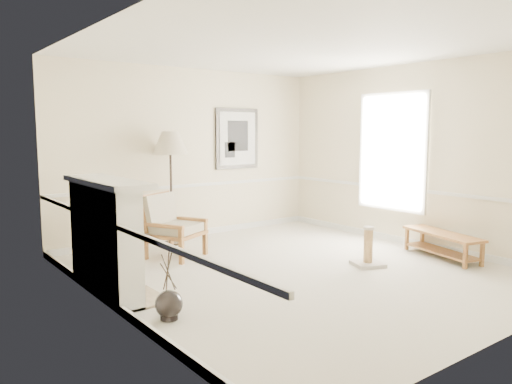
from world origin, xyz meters
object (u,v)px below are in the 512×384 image
Objects in this scene: armchair at (169,223)px; floor_lamp at (170,146)px; bench at (442,241)px; floor_vase at (169,305)px; scratching_post at (368,253)px.

armchair is 0.54× the size of floor_lamp.
armchair reaches higher than bench.
floor_vase is at bearing -144.60° from armchair.
scratching_post is at bearing -61.54° from floor_lamp.
scratching_post is at bearing 2.27° from floor_vase.
armchair is 1.80× the size of scratching_post.
floor_vase is 4.31m from bench.
floor_vase is 3.10m from scratching_post.
scratching_post is at bearing -74.72° from armchair.
bench is at bearing -49.30° from floor_lamp.
floor_lamp is at bearing 33.15° from armchair.
scratching_post is (1.52, -2.81, -1.43)m from floor_lamp.
floor_lamp is (0.40, 0.69, 1.10)m from armchair.
floor_vase reaches higher than bench.
floor_lamp reaches higher than armchair.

